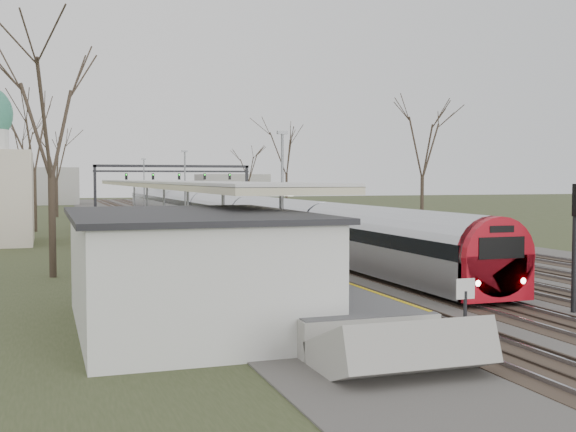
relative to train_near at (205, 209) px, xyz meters
name	(u,v)px	position (x,y,z in m)	size (l,w,h in m)	color
track_bed	(227,222)	(2.76, 2.67, -1.42)	(24.00, 160.00, 0.22)	#474442
platform	(156,233)	(-6.55, -14.83, -0.98)	(3.50, 69.00, 1.00)	#9E9B93
canopy	(167,184)	(-6.55, -19.34, 2.45)	(4.10, 50.00, 3.11)	slate
station_building	(188,273)	(-10.00, -44.33, 0.12)	(6.00, 9.00, 3.20)	silver
signal_gantry	(174,174)	(2.79, 32.66, 3.43)	(21.00, 0.59, 6.08)	black
tree_west_near	(50,106)	(-13.50, -32.33, 5.81)	(5.00, 5.00, 10.30)	#2D231C
tree_west_far	(34,130)	(-14.50, -4.33, 6.54)	(5.50, 5.50, 11.33)	#2D231C
tree_east_far	(423,142)	(16.50, -10.33, 5.81)	(5.00, 5.00, 10.30)	#2D231C
train_near	(205,209)	(0.00, 0.00, 0.00)	(2.62, 90.21, 3.05)	#A4A6AD
train_far	(204,199)	(7.00, 32.94, 0.00)	(2.62, 45.21, 3.05)	#A4A6AD
passenger	(256,246)	(-6.55, -39.40, 0.34)	(0.60, 0.39, 1.64)	#2D4757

